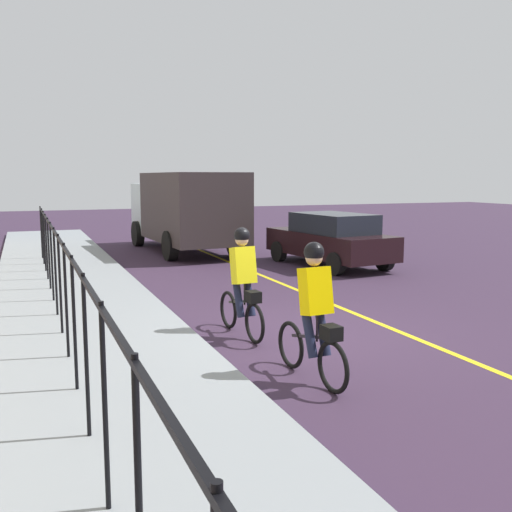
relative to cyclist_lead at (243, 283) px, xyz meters
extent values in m
plane|color=#35253A|center=(-0.20, -0.99, -0.91)|extent=(80.00, 80.00, 0.00)
cube|color=yellow|center=(-0.20, -2.59, -0.91)|extent=(36.00, 0.12, 0.01)
cube|color=gray|center=(-0.20, 2.41, -0.84)|extent=(40.00, 3.20, 0.15)
cylinder|color=black|center=(-5.86, 2.81, 0.04)|extent=(0.04, 0.04, 1.60)
cylinder|color=black|center=(-4.53, 2.81, 0.04)|extent=(0.04, 0.04, 1.60)
cylinder|color=black|center=(-3.20, 2.81, 0.04)|extent=(0.04, 0.04, 1.60)
cylinder|color=black|center=(-1.86, 2.81, 0.04)|extent=(0.04, 0.04, 1.60)
cylinder|color=black|center=(-0.53, 2.81, 0.04)|extent=(0.04, 0.04, 1.60)
cylinder|color=black|center=(0.80, 2.81, 0.04)|extent=(0.04, 0.04, 1.60)
cylinder|color=black|center=(2.13, 2.81, 0.04)|extent=(0.04, 0.04, 1.60)
cylinder|color=black|center=(3.46, 2.81, 0.04)|extent=(0.04, 0.04, 1.60)
cylinder|color=black|center=(4.79, 2.81, 0.04)|extent=(0.04, 0.04, 1.60)
cylinder|color=black|center=(6.12, 2.81, 0.04)|extent=(0.04, 0.04, 1.60)
cylinder|color=black|center=(7.46, 2.81, 0.04)|extent=(0.04, 0.04, 1.60)
cylinder|color=black|center=(8.79, 2.81, 0.04)|extent=(0.04, 0.04, 1.60)
cylinder|color=black|center=(10.12, 2.81, 0.04)|extent=(0.04, 0.04, 1.60)
cube|color=black|center=(0.80, 2.81, 0.79)|extent=(18.64, 0.04, 0.04)
torus|color=black|center=(0.60, 0.04, -0.58)|extent=(0.66, 0.11, 0.66)
torus|color=black|center=(-0.44, -0.03, -0.58)|extent=(0.66, 0.11, 0.66)
cube|color=black|center=(0.08, 0.01, -0.33)|extent=(0.93, 0.10, 0.24)
cylinder|color=black|center=(-0.07, 0.00, -0.18)|extent=(0.03, 0.03, 0.35)
cube|color=yellow|center=(-0.02, 0.00, 0.29)|extent=(0.36, 0.38, 0.63)
sphere|color=tan|center=(0.03, 0.00, 0.71)|extent=(0.22, 0.22, 0.22)
sphere|color=black|center=(0.03, 0.00, 0.78)|extent=(0.26, 0.26, 0.26)
cylinder|color=#191E38|center=(-0.05, 0.10, -0.23)|extent=(0.34, 0.14, 0.65)
cylinder|color=#191E38|center=(-0.03, -0.10, -0.23)|extent=(0.34, 0.14, 0.65)
cube|color=black|center=(-0.39, -0.03, -0.16)|extent=(0.25, 0.22, 0.18)
torus|color=black|center=(-1.73, -0.05, -0.58)|extent=(0.66, 0.11, 0.66)
torus|color=black|center=(-2.77, -0.13, -0.58)|extent=(0.66, 0.11, 0.66)
cube|color=black|center=(-2.25, -0.09, -0.33)|extent=(0.93, 0.10, 0.24)
cylinder|color=black|center=(-2.40, -0.10, -0.18)|extent=(0.03, 0.03, 0.35)
cube|color=#F7CD00|center=(-2.35, -0.10, 0.29)|extent=(0.36, 0.38, 0.63)
sphere|color=tan|center=(-2.30, -0.09, 0.71)|extent=(0.22, 0.22, 0.22)
sphere|color=black|center=(-2.30, -0.09, 0.78)|extent=(0.26, 0.26, 0.26)
cylinder|color=#191E38|center=(-2.38, 0.00, -0.23)|extent=(0.34, 0.14, 0.65)
cylinder|color=#191E38|center=(-2.36, -0.20, -0.23)|extent=(0.34, 0.14, 0.65)
cube|color=black|center=(-2.72, -0.12, -0.16)|extent=(0.25, 0.22, 0.18)
cube|color=black|center=(6.21, -5.11, -0.24)|extent=(4.58, 2.29, 0.70)
cube|color=#1E232D|center=(6.01, -5.13, 0.39)|extent=(2.63, 1.85, 0.56)
cylinder|color=black|center=(7.60, -4.09, -0.59)|extent=(0.66, 0.29, 0.64)
cylinder|color=black|center=(7.80, -5.78, -0.59)|extent=(0.66, 0.29, 0.64)
cylinder|color=black|center=(4.63, -4.43, -0.59)|extent=(0.66, 0.29, 0.64)
cylinder|color=black|center=(4.82, -6.12, -0.59)|extent=(0.66, 0.29, 0.64)
cube|color=#32292B|center=(10.17, -2.04, 0.72)|extent=(4.87, 2.64, 2.30)
cube|color=silver|center=(13.58, -1.86, 0.52)|extent=(1.93, 2.30, 1.90)
cylinder|color=black|center=(13.39, -0.75, -0.43)|extent=(0.97, 0.35, 0.96)
cylinder|color=black|center=(13.50, -2.99, -0.43)|extent=(0.97, 0.35, 0.96)
cylinder|color=black|center=(9.05, -0.97, -0.43)|extent=(0.97, 0.35, 0.96)
cylinder|color=black|center=(9.17, -3.21, -0.43)|extent=(0.97, 0.35, 0.96)
camera|label=1|loc=(-8.70, 3.29, 1.73)|focal=40.33mm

